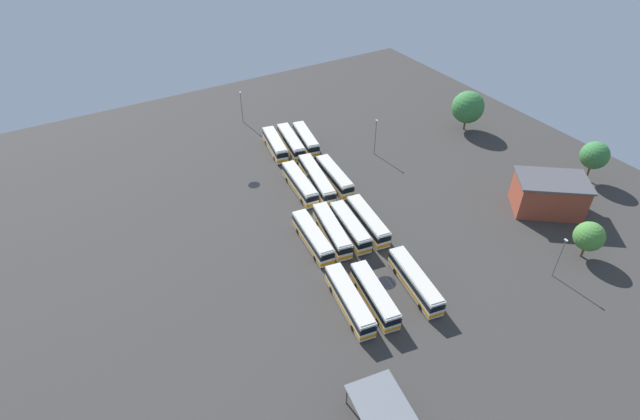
{
  "coord_description": "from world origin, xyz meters",
  "views": [
    {
      "loc": [
        62.21,
        -37.7,
        55.82
      ],
      "look_at": [
        1.04,
        -1.37,
        1.45
      ],
      "focal_mm": 27.71,
      "sensor_mm": 36.0,
      "label": 1
    }
  ],
  "objects_px": {
    "bus_row2_slot3": "(368,221)",
    "depot_building": "(549,194)",
    "bus_row1_slot1": "(300,184)",
    "maintenance_shelter": "(387,416)",
    "bus_row1_slot3": "(334,176)",
    "tree_west_edge": "(468,107)",
    "bus_row3_slot3": "(415,281)",
    "lamp_post_far_corner": "(375,136)",
    "bus_row2_slot1": "(332,230)",
    "bus_row3_slot0": "(349,300)",
    "bus_row0_slot1": "(275,144)",
    "bus_row3_slot1": "(374,295)",
    "bus_row0_slot3": "(306,139)",
    "bus_row1_slot2": "(316,179)",
    "bus_row2_slot0": "(313,237)",
    "tree_northwest": "(595,155)",
    "lamp_post_near_entrance": "(241,106)",
    "tree_northeast": "(589,236)",
    "bus_row2_slot2": "(350,227)",
    "lamp_post_mid_lot": "(560,256)",
    "bus_row0_slot2": "(291,142)"
  },
  "relations": [
    {
      "from": "bus_row3_slot0",
      "to": "lamp_post_near_entrance",
      "type": "bearing_deg",
      "value": 170.48
    },
    {
      "from": "bus_row3_slot1",
      "to": "bus_row2_slot1",
      "type": "bearing_deg",
      "value": 171.18
    },
    {
      "from": "maintenance_shelter",
      "to": "bus_row2_slot2",
      "type": "bearing_deg",
      "value": 153.18
    },
    {
      "from": "tree_northeast",
      "to": "lamp_post_near_entrance",
      "type": "bearing_deg",
      "value": -158.4
    },
    {
      "from": "lamp_post_near_entrance",
      "to": "bus_row2_slot3",
      "type": "bearing_deg",
      "value": 2.89
    },
    {
      "from": "depot_building",
      "to": "lamp_post_far_corner",
      "type": "bearing_deg",
      "value": -154.34
    },
    {
      "from": "bus_row2_slot2",
      "to": "bus_row2_slot3",
      "type": "distance_m",
      "value": 3.57
    },
    {
      "from": "bus_row2_slot2",
      "to": "tree_northeast",
      "type": "xyz_separation_m",
      "value": [
        24.23,
        29.96,
        2.5
      ]
    },
    {
      "from": "bus_row0_slot2",
      "to": "bus_row3_slot3",
      "type": "height_order",
      "value": "same"
    },
    {
      "from": "bus_row0_slot1",
      "to": "bus_row2_slot3",
      "type": "height_order",
      "value": "same"
    },
    {
      "from": "bus_row2_slot1",
      "to": "bus_row3_slot0",
      "type": "height_order",
      "value": "same"
    },
    {
      "from": "bus_row0_slot2",
      "to": "bus_row1_slot2",
      "type": "distance_m",
      "value": 15.69
    },
    {
      "from": "bus_row1_slot3",
      "to": "bus_row3_slot1",
      "type": "distance_m",
      "value": 32.14
    },
    {
      "from": "depot_building",
      "to": "lamp_post_near_entrance",
      "type": "xyz_separation_m",
      "value": [
        -61.05,
        -34.23,
        0.93
      ]
    },
    {
      "from": "bus_row3_slot1",
      "to": "lamp_post_far_corner",
      "type": "relative_size",
      "value": 1.51
    },
    {
      "from": "bus_row2_slot1",
      "to": "bus_row3_slot3",
      "type": "bearing_deg",
      "value": 15.33
    },
    {
      "from": "maintenance_shelter",
      "to": "tree_northwest",
      "type": "height_order",
      "value": "tree_northwest"
    },
    {
      "from": "depot_building",
      "to": "lamp_post_near_entrance",
      "type": "distance_m",
      "value": 70.0
    },
    {
      "from": "bus_row2_slot0",
      "to": "lamp_post_mid_lot",
      "type": "relative_size",
      "value": 1.66
    },
    {
      "from": "bus_row1_slot2",
      "to": "lamp_post_near_entrance",
      "type": "distance_m",
      "value": 32.97
    },
    {
      "from": "bus_row1_slot1",
      "to": "maintenance_shelter",
      "type": "height_order",
      "value": "maintenance_shelter"
    },
    {
      "from": "lamp_post_mid_lot",
      "to": "tree_west_edge",
      "type": "xyz_separation_m",
      "value": [
        -43.34,
        22.54,
        1.52
      ]
    },
    {
      "from": "bus_row0_slot1",
      "to": "bus_row0_slot3",
      "type": "xyz_separation_m",
      "value": [
        1.33,
        6.96,
        -0.0
      ]
    },
    {
      "from": "bus_row1_slot2",
      "to": "bus_row3_slot3",
      "type": "bearing_deg",
      "value": -2.16
    },
    {
      "from": "bus_row3_slot3",
      "to": "tree_northwest",
      "type": "bearing_deg",
      "value": 96.81
    },
    {
      "from": "bus_row0_slot3",
      "to": "bus_row1_slot1",
      "type": "distance_m",
      "value": 17.58
    },
    {
      "from": "bus_row3_slot3",
      "to": "lamp_post_far_corner",
      "type": "bearing_deg",
      "value": 152.99
    },
    {
      "from": "bus_row2_slot3",
      "to": "bus_row1_slot3",
      "type": "bearing_deg",
      "value": 170.57
    },
    {
      "from": "bus_row1_slot1",
      "to": "bus_row3_slot1",
      "type": "relative_size",
      "value": 1.06
    },
    {
      "from": "bus_row3_slot1",
      "to": "bus_row3_slot3",
      "type": "xyz_separation_m",
      "value": [
        0.78,
        7.03,
        0.0
      ]
    },
    {
      "from": "bus_row2_slot0",
      "to": "bus_row1_slot1",
      "type": "bearing_deg",
      "value": 158.82
    },
    {
      "from": "bus_row0_slot3",
      "to": "bus_row3_slot0",
      "type": "distance_m",
      "value": 48.23
    },
    {
      "from": "lamp_post_near_entrance",
      "to": "bus_row2_slot1",
      "type": "bearing_deg",
      "value": -5.17
    },
    {
      "from": "bus_row3_slot3",
      "to": "tree_west_edge",
      "type": "height_order",
      "value": "tree_west_edge"
    },
    {
      "from": "bus_row1_slot1",
      "to": "tree_west_edge",
      "type": "height_order",
      "value": "tree_west_edge"
    },
    {
      "from": "bus_row3_slot0",
      "to": "bus_row3_slot3",
      "type": "bearing_deg",
      "value": 80.22
    },
    {
      "from": "bus_row0_slot3",
      "to": "bus_row2_slot2",
      "type": "xyz_separation_m",
      "value": [
        30.72,
        -8.52,
        0.0
      ]
    },
    {
      "from": "bus_row2_slot3",
      "to": "depot_building",
      "type": "height_order",
      "value": "depot_building"
    },
    {
      "from": "bus_row1_slot1",
      "to": "lamp_post_mid_lot",
      "type": "height_order",
      "value": "lamp_post_mid_lot"
    },
    {
      "from": "bus_row2_slot1",
      "to": "maintenance_shelter",
      "type": "distance_m",
      "value": 35.29
    },
    {
      "from": "bus_row0_slot1",
      "to": "bus_row2_slot1",
      "type": "relative_size",
      "value": 0.94
    },
    {
      "from": "tree_west_edge",
      "to": "tree_northeast",
      "type": "bearing_deg",
      "value": -18.94
    },
    {
      "from": "bus_row1_slot2",
      "to": "tree_west_edge",
      "type": "xyz_separation_m",
      "value": [
        -2.7,
        42.1,
        3.9
      ]
    },
    {
      "from": "maintenance_shelter",
      "to": "tree_west_edge",
      "type": "relative_size",
      "value": 1.22
    },
    {
      "from": "lamp_post_far_corner",
      "to": "tree_northeast",
      "type": "xyz_separation_m",
      "value": [
        44.37,
        10.26,
        -0.22
      ]
    },
    {
      "from": "bus_row1_slot2",
      "to": "lamp_post_near_entrance",
      "type": "xyz_separation_m",
      "value": [
        -32.84,
        -1.43,
        2.5
      ]
    },
    {
      "from": "bus_row2_slot2",
      "to": "bus_row1_slot1",
      "type": "bearing_deg",
      "value": -176.03
    },
    {
      "from": "bus_row0_slot1",
      "to": "bus_row2_slot2",
      "type": "relative_size",
      "value": 0.99
    },
    {
      "from": "bus_row1_slot3",
      "to": "tree_west_edge",
      "type": "bearing_deg",
      "value": 95.54
    },
    {
      "from": "bus_row2_slot3",
      "to": "bus_row3_slot3",
      "type": "relative_size",
      "value": 0.96
    }
  ]
}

